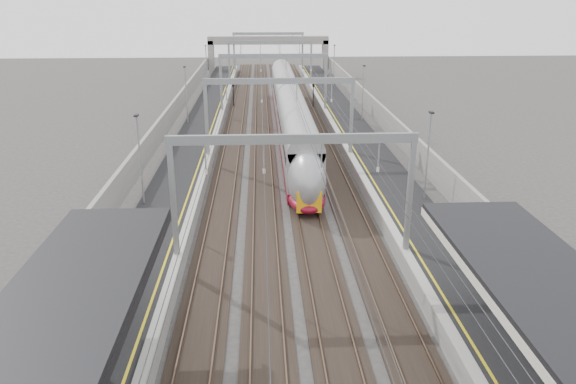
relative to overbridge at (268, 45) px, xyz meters
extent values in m
cube|color=black|center=(-8.00, -55.00, -4.81)|extent=(4.00, 120.00, 1.00)
cube|color=black|center=(8.00, -55.00, -4.81)|extent=(4.00, 120.00, 1.00)
cube|color=black|center=(-4.50, -55.00, -5.27)|extent=(2.40, 140.00, 0.08)
cube|color=brown|center=(-5.22, -55.00, -5.18)|extent=(0.07, 140.00, 0.14)
cube|color=brown|center=(-3.78, -55.00, -5.18)|extent=(0.07, 140.00, 0.14)
cube|color=black|center=(-1.50, -55.00, -5.27)|extent=(2.40, 140.00, 0.08)
cube|color=brown|center=(-2.22, -55.00, -5.18)|extent=(0.07, 140.00, 0.14)
cube|color=brown|center=(-0.78, -55.00, -5.18)|extent=(0.07, 140.00, 0.14)
cube|color=black|center=(1.50, -55.00, -5.27)|extent=(2.40, 140.00, 0.08)
cube|color=brown|center=(0.78, -55.00, -5.18)|extent=(0.07, 140.00, 0.14)
cube|color=brown|center=(2.22, -55.00, -5.18)|extent=(0.07, 140.00, 0.14)
cube|color=black|center=(4.50, -55.00, -5.27)|extent=(2.40, 140.00, 0.08)
cube|color=brown|center=(3.78, -55.00, -5.18)|extent=(0.07, 140.00, 0.14)
cube|color=brown|center=(5.22, -55.00, -5.18)|extent=(0.07, 140.00, 0.14)
cube|color=gray|center=(-6.30, -78.00, -1.01)|extent=(0.28, 0.28, 6.60)
cube|color=gray|center=(6.30, -78.00, -1.01)|extent=(0.28, 0.28, 6.60)
cube|color=gray|center=(0.00, -78.00, 2.04)|extent=(13.00, 0.25, 0.50)
cube|color=gray|center=(-6.30, -58.00, -1.01)|extent=(0.28, 0.28, 6.60)
cube|color=gray|center=(6.30, -58.00, -1.01)|extent=(0.28, 0.28, 6.60)
cube|color=gray|center=(0.00, -58.00, 2.04)|extent=(13.00, 0.25, 0.50)
cube|color=gray|center=(-6.30, -38.00, -1.01)|extent=(0.28, 0.28, 6.60)
cube|color=gray|center=(6.30, -38.00, -1.01)|extent=(0.28, 0.28, 6.60)
cube|color=gray|center=(0.00, -38.00, 2.04)|extent=(13.00, 0.25, 0.50)
cube|color=gray|center=(-6.30, -18.00, -1.01)|extent=(0.28, 0.28, 6.60)
cube|color=gray|center=(6.30, -18.00, -1.01)|extent=(0.28, 0.28, 6.60)
cube|color=gray|center=(0.00, -18.00, 2.04)|extent=(13.00, 0.25, 0.50)
cube|color=gray|center=(-6.30, 0.00, -1.01)|extent=(0.28, 0.28, 6.60)
cube|color=gray|center=(6.30, 0.00, -1.01)|extent=(0.28, 0.28, 6.60)
cube|color=gray|center=(0.00, 0.00, 2.04)|extent=(13.00, 0.25, 0.50)
cylinder|color=#262628|center=(-4.50, -50.00, 0.19)|extent=(0.03, 140.00, 0.03)
cylinder|color=#262628|center=(-1.50, -50.00, 0.19)|extent=(0.03, 140.00, 0.03)
cylinder|color=#262628|center=(1.50, -50.00, 0.19)|extent=(0.03, 140.00, 0.03)
cylinder|color=#262628|center=(4.50, -50.00, 0.19)|extent=(0.03, 140.00, 0.03)
cylinder|color=black|center=(-9.70, -86.00, -2.31)|extent=(0.20, 0.20, 4.00)
cylinder|color=black|center=(9.70, -86.00, -2.31)|extent=(0.20, 0.20, 4.00)
cube|color=slate|center=(0.00, 0.00, 0.89)|extent=(22.00, 2.20, 1.40)
cube|color=slate|center=(-10.50, 0.00, -2.21)|extent=(1.00, 2.20, 6.20)
cube|color=slate|center=(10.50, 0.00, -2.21)|extent=(1.00, 2.20, 6.20)
cube|color=slate|center=(-11.20, -55.00, -3.71)|extent=(0.30, 120.00, 3.20)
cube|color=slate|center=(11.20, -55.00, -3.71)|extent=(0.30, 120.00, 3.20)
cube|color=maroon|center=(1.50, -57.49, -4.71)|extent=(2.68, 22.79, 0.79)
cube|color=gray|center=(1.50, -57.49, -2.83)|extent=(2.68, 22.79, 2.97)
cube|color=black|center=(1.50, -65.47, -5.03)|extent=(1.98, 2.38, 0.50)
cube|color=maroon|center=(1.50, -34.30, -4.71)|extent=(2.68, 22.79, 0.79)
cube|color=gray|center=(1.50, -34.30, -2.83)|extent=(2.68, 22.79, 2.97)
cube|color=black|center=(1.50, -42.27, -5.03)|extent=(1.98, 2.38, 0.50)
ellipsoid|color=gray|center=(1.50, -69.08, -3.13)|extent=(2.68, 5.15, 4.16)
cube|color=#FCAB0D|center=(1.50, -71.21, -4.02)|extent=(1.68, 0.12, 1.49)
cube|color=black|center=(1.50, -70.77, -2.53)|extent=(1.59, 0.57, 0.93)
cylinder|color=black|center=(-5.20, -31.27, -3.81)|extent=(0.12, 0.12, 3.00)
cube|color=black|center=(-5.20, -31.27, -2.21)|extent=(0.32, 0.22, 0.75)
sphere|color=red|center=(-5.20, -31.40, -2.06)|extent=(0.16, 0.16, 0.16)
cylinder|color=black|center=(3.20, -32.39, -3.81)|extent=(0.12, 0.12, 3.00)
cube|color=black|center=(3.20, -32.39, -2.21)|extent=(0.32, 0.22, 0.75)
sphere|color=#0CE526|center=(3.20, -32.52, -2.06)|extent=(0.16, 0.16, 0.16)
cylinder|color=black|center=(5.40, -31.92, -3.81)|extent=(0.12, 0.12, 3.00)
cube|color=black|center=(5.40, -31.92, -2.21)|extent=(0.32, 0.22, 0.75)
sphere|color=#0CE526|center=(5.40, -32.05, -2.06)|extent=(0.16, 0.16, 0.16)
camera|label=1|loc=(-1.63, -105.93, 9.12)|focal=35.00mm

